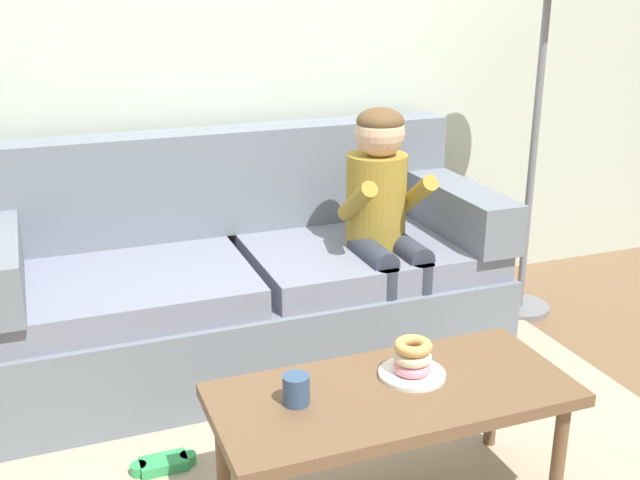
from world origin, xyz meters
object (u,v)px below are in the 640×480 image
person_child (384,211)px  toy_controller (164,465)px  mug (296,390)px  coffee_table (393,403)px  floor_lamp (547,2)px  couch (244,283)px  donut (412,367)px

person_child → toy_controller: person_child is taller
mug → toy_controller: bearing=128.7°
coffee_table → toy_controller: bearing=144.7°
mug → floor_lamp: floor_lamp is taller
couch → donut: couch is taller
coffee_table → person_child: (0.43, 0.98, 0.28)m
couch → coffee_table: (0.14, -1.19, 0.04)m
toy_controller → floor_lamp: (1.93, 0.70, 1.48)m
couch → mug: size_ratio=24.06×
toy_controller → couch: bearing=36.8°
coffee_table → mug: 0.32m
person_child → donut: 1.01m
couch → coffee_table: bearing=-83.4°
floor_lamp → mug: bearing=-144.6°
donut → toy_controller: donut is taller
mug → floor_lamp: 2.20m
donut → floor_lamp: (1.20, 1.10, 1.03)m
person_child → toy_controller: size_ratio=4.87×
mug → couch: bearing=82.1°
person_child → floor_lamp: (0.86, 0.18, 0.83)m
couch → mug: couch is taller
coffee_table → toy_controller: size_ratio=4.88×
mug → toy_controller: 0.71m
coffee_table → couch: bearing=96.6°
mug → toy_controller: (-0.34, 0.42, -0.46)m
floor_lamp → toy_controller: bearing=-160.0°
person_child → floor_lamp: bearing=11.6°
person_child → floor_lamp: size_ratio=0.60×
couch → floor_lamp: bearing=-1.3°
coffee_table → toy_controller: (-0.64, 0.45, -0.37)m
coffee_table → donut: (0.09, 0.05, 0.08)m
person_child → mug: size_ratio=12.24×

